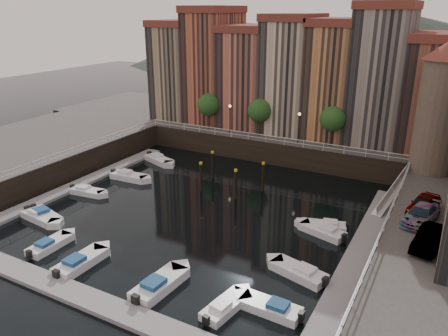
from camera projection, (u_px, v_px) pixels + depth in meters
The scene contains 30 objects.
ground at pixel (204, 209), 45.40m from camera, with size 200.00×200.00×0.00m, color black.
quay_far at pixel (292, 135), 66.34m from camera, with size 80.00×20.00×3.00m, color black.
quay_left at pixel (8, 159), 55.79m from camera, with size 20.00×36.00×3.00m, color black.
dock_left at pixel (82, 183), 51.78m from camera, with size 2.00×28.00×0.35m, color gray.
dock_right at pixel (360, 250), 37.26m from camera, with size 2.00×28.00×0.35m, color gray.
dock_near at pixel (82, 296), 31.32m from camera, with size 30.00×2.00×0.35m, color gray.
mountains at pixel (394, 49), 132.66m from camera, with size 145.00×100.00×18.00m.
far_terrace at pixel (312, 76), 59.54m from camera, with size 48.70×10.30×17.50m.
corner_tower at pixel (441, 106), 44.89m from camera, with size 5.20×5.20×13.80m.
promenade_trees at pixel (264, 111), 58.75m from camera, with size 21.20×3.20×5.20m.
street_lamps at pixel (263, 118), 58.01m from camera, with size 10.36×0.36×4.18m.
railings at pixel (226, 161), 48.13m from camera, with size 36.08×34.04×0.52m.
gangway at pixel (394, 189), 45.33m from camera, with size 2.78×8.32×3.73m.
mooring_pilings at pixel (228, 176), 49.70m from camera, with size 7.35×4.58×3.78m.
boat_left_0 at pixel (40, 217), 42.89m from camera, with size 4.79×2.21×1.08m.
boat_left_1 at pixel (44, 216), 43.02m from camera, with size 4.95×2.85×1.11m.
boat_left_2 at pixel (87, 191), 48.90m from camera, with size 4.37×2.00×0.98m.
boat_left_3 at pixel (129, 176), 53.13m from camera, with size 4.98×2.06×1.13m.
boat_left_4 at pixel (159, 160), 58.95m from camera, with size 5.11×3.33×1.15m.
boat_right_0 at pixel (272, 308), 29.84m from camera, with size 4.61×1.83×1.05m.
boat_right_1 at pixel (300, 272), 33.84m from camera, with size 4.94×2.86×1.11m.
boat_right_2 at pixel (323, 231), 40.09m from camera, with size 4.67×2.78×1.05m.
boat_right_3 at pixel (325, 226), 41.11m from camera, with size 4.40×2.54×0.99m.
boat_near_0 at pixel (49, 245), 37.82m from camera, with size 1.58×4.35×1.00m.
boat_near_1 at pixel (80, 262), 35.15m from camera, with size 1.91×4.99×1.14m.
boat_near_2 at pixel (159, 285), 32.24m from camera, with size 2.24×5.30×1.20m.
boat_near_3 at pixel (225, 307), 30.00m from camera, with size 2.17×4.37×0.98m.
car_a at pixel (424, 205), 37.41m from camera, with size 1.79×4.45×1.52m, color gray.
car_b at pixel (430, 240), 31.81m from camera, with size 1.61×4.63×1.52m, color gray.
car_c at pixel (421, 215), 35.67m from camera, with size 1.98×4.87×1.41m, color gray.
Camera 1 is at (21.52, -35.16, 19.62)m, focal length 35.00 mm.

